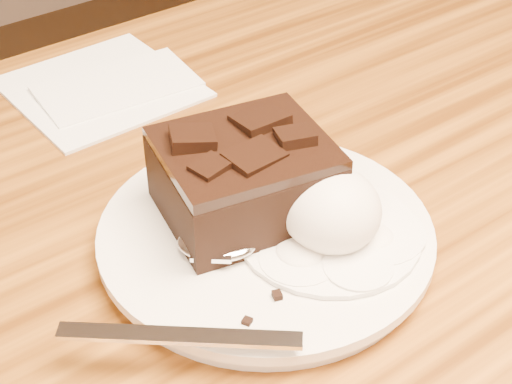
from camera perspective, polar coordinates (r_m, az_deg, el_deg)
plate at (r=0.52m, az=0.67°, el=-3.30°), size 0.21×0.21×0.02m
brownie at (r=0.51m, az=-0.78°, el=0.64°), size 0.12×0.11×0.05m
ice_cream_scoop at (r=0.50m, az=5.17°, el=-1.19°), size 0.06×0.06×0.05m
melt_puddle at (r=0.51m, az=5.05°, el=-2.91°), size 0.11×0.11×0.00m
spoon at (r=0.49m, az=-2.68°, el=-3.66°), size 0.17×0.15×0.01m
napkin at (r=0.70m, az=-10.66°, el=7.18°), size 0.14×0.14×0.01m
crumb_a at (r=0.47m, az=1.47°, el=-7.15°), size 0.01×0.01×0.00m
crumb_b at (r=0.45m, az=-0.62°, el=-8.91°), size 0.01×0.01×0.00m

